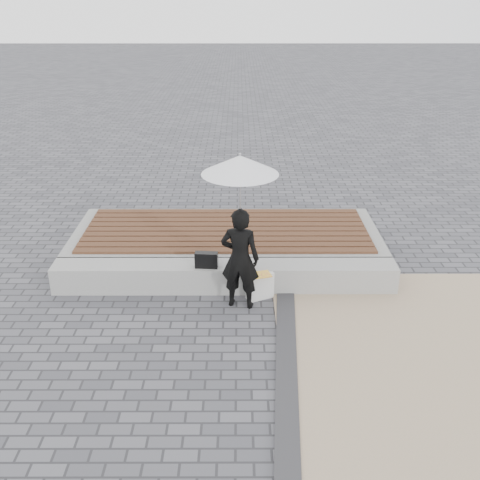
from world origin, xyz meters
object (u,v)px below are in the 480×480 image
Objects in this scene: handbag at (206,260)px; canvas_tote at (260,286)px; seating_ledge at (225,276)px; woman at (240,259)px; parasol at (240,165)px.

handbag reaches higher than canvas_tote.
woman is (0.22, -0.48, 0.52)m from seating_ledge.
woman is at bearing -33.82° from handbag.
canvas_tote is (0.28, 0.20, -0.53)m from woman.
handbag is at bearing 141.63° from parasol.
woman is 1.31m from parasol.
canvas_tote is at bearing -29.51° from seating_ledge.
handbag is 0.84m from canvas_tote.
handbag is 0.83× the size of canvas_tote.
seating_ledge is at bearing 114.71° from parasol.
parasol is (0.00, 0.00, 1.31)m from woman.
handbag is at bearing -27.08° from woman.
woman is 4.43× the size of handbag.
handbag is (-0.48, 0.38, -0.21)m from woman.
handbag is (-0.48, 0.38, -1.52)m from parasol.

